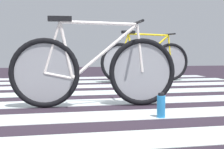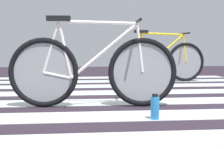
# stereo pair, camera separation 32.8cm
# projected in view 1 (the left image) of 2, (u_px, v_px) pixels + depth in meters

# --- Properties ---
(ground) EXTENTS (18.00, 14.00, 0.02)m
(ground) POSITION_uv_depth(u_px,v_px,m) (110.00, 100.00, 3.81)
(ground) COLOR #2B212C
(crosswalk_markings) EXTENTS (5.47, 6.53, 0.00)m
(crosswalk_markings) POSITION_uv_depth(u_px,v_px,m) (115.00, 101.00, 3.64)
(crosswalk_markings) COLOR #B4C6C4
(crosswalk_markings) RESTS_ON ground
(bicycle_1_of_2) EXTENTS (1.74, 0.52, 0.93)m
(bicycle_1_of_2) POSITION_uv_depth(u_px,v_px,m) (94.00, 70.00, 3.30)
(bicycle_1_of_2) COLOR black
(bicycle_1_of_2) RESTS_ON ground
(bicycle_2_of_2) EXTENTS (1.73, 0.52, 0.93)m
(bicycle_2_of_2) POSITION_uv_depth(u_px,v_px,m) (146.00, 61.00, 5.84)
(bicycle_2_of_2) COLOR black
(bicycle_2_of_2) RESTS_ON ground
(water_bottle) EXTENTS (0.07, 0.07, 0.22)m
(water_bottle) POSITION_uv_depth(u_px,v_px,m) (161.00, 106.00, 2.77)
(water_bottle) COLOR #2889D3
(water_bottle) RESTS_ON ground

